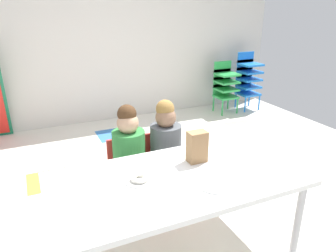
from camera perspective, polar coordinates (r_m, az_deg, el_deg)
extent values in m
cube|color=silver|center=(2.85, 0.33, -14.40)|extent=(5.73, 4.98, 0.02)
cube|color=orange|center=(3.43, -20.28, -9.02)|extent=(0.43, 0.43, 0.00)
cube|color=silver|center=(5.01, 17.57, 0.81)|extent=(0.43, 0.43, 0.00)
cube|color=#336BB2|center=(4.35, -9.59, -1.49)|extent=(0.43, 0.43, 0.00)
cube|color=gray|center=(4.73, 13.46, 0.06)|extent=(0.43, 0.43, 0.00)
cube|color=beige|center=(4.72, -12.80, 15.52)|extent=(5.73, 0.10, 2.47)
cube|color=white|center=(2.07, 1.67, -9.44)|extent=(1.60, 0.83, 0.04)
cylinder|color=#B2B2B7|center=(2.38, 22.12, -15.46)|extent=(0.05, 0.05, 0.58)
cylinder|color=#B2B2B7|center=(2.37, -18.93, -15.04)|extent=(0.05, 0.05, 0.58)
cylinder|color=#B2B2B7|center=(2.81, 11.86, -8.26)|extent=(0.05, 0.05, 0.58)
cube|color=red|center=(2.69, -6.72, -9.12)|extent=(0.32, 0.30, 0.03)
cube|color=red|center=(2.74, -7.83, -4.96)|extent=(0.29, 0.02, 0.30)
cylinder|color=#2D7A38|center=(2.58, -6.93, -4.89)|extent=(0.33, 0.33, 0.38)
sphere|color=tan|center=(2.48, -7.19, 0.52)|extent=(0.17, 0.17, 0.17)
sphere|color=#472D19|center=(2.47, -7.34, 2.13)|extent=(0.15, 0.15, 0.15)
cylinder|color=red|center=(2.63, -8.67, -13.84)|extent=(0.02, 0.02, 0.28)
cylinder|color=red|center=(2.70, -2.82, -12.58)|extent=(0.02, 0.02, 0.28)
cylinder|color=red|center=(2.84, -10.16, -11.05)|extent=(0.02, 0.02, 0.28)
cylinder|color=red|center=(2.91, -4.74, -9.97)|extent=(0.02, 0.02, 0.28)
cube|color=red|center=(2.78, -0.38, -7.82)|extent=(0.32, 0.30, 0.03)
cube|color=red|center=(2.84, -1.62, -3.84)|extent=(0.29, 0.02, 0.30)
cylinder|color=#4C5156|center=(2.68, -0.39, -3.70)|extent=(0.30, 0.30, 0.38)
sphere|color=#8C664C|center=(2.59, -0.40, 1.54)|extent=(0.17, 0.17, 0.17)
sphere|color=olive|center=(2.58, -0.52, 3.09)|extent=(0.15, 0.15, 0.15)
cylinder|color=red|center=(2.71, -2.00, -12.39)|extent=(0.02, 0.02, 0.28)
cylinder|color=red|center=(2.81, 3.38, -11.09)|extent=(0.02, 0.02, 0.28)
cylinder|color=red|center=(2.92, -3.98, -9.81)|extent=(0.02, 0.02, 0.28)
cylinder|color=red|center=(3.01, 1.08, -8.71)|extent=(0.02, 0.02, 0.28)
cube|color=green|center=(5.19, 10.26, 5.17)|extent=(0.32, 0.30, 0.03)
cube|color=green|center=(5.28, 9.47, 6.50)|extent=(0.30, 0.02, 0.18)
cube|color=green|center=(5.16, 10.34, 6.45)|extent=(0.32, 0.30, 0.03)
cube|color=green|center=(5.25, 9.54, 7.76)|extent=(0.30, 0.02, 0.18)
cube|color=green|center=(5.13, 10.43, 7.75)|extent=(0.32, 0.30, 0.03)
cube|color=green|center=(5.23, 9.62, 9.04)|extent=(0.30, 0.02, 0.18)
cube|color=green|center=(5.11, 10.52, 9.06)|extent=(0.32, 0.30, 0.03)
cube|color=green|center=(5.20, 9.70, 10.34)|extent=(0.30, 0.02, 0.18)
cylinder|color=green|center=(5.05, 9.67, 3.22)|extent=(0.02, 0.02, 0.26)
cylinder|color=green|center=(5.20, 12.24, 3.57)|extent=(0.02, 0.02, 0.26)
cylinder|color=green|center=(5.25, 8.11, 4.01)|extent=(0.02, 0.02, 0.26)
cylinder|color=green|center=(5.40, 10.63, 4.34)|extent=(0.02, 0.02, 0.26)
cube|color=blue|center=(5.44, 14.05, 5.60)|extent=(0.32, 0.30, 0.03)
cube|color=blue|center=(5.53, 13.25, 6.87)|extent=(0.30, 0.02, 0.18)
cube|color=blue|center=(5.41, 14.16, 6.83)|extent=(0.32, 0.30, 0.03)
cube|color=blue|center=(5.50, 13.35, 8.08)|extent=(0.30, 0.02, 0.18)
cube|color=blue|center=(5.38, 14.28, 8.06)|extent=(0.32, 0.30, 0.03)
cube|color=blue|center=(5.47, 13.46, 9.30)|extent=(0.30, 0.02, 0.18)
cube|color=blue|center=(5.36, 14.39, 9.31)|extent=(0.32, 0.30, 0.03)
cube|color=blue|center=(5.45, 13.56, 10.54)|extent=(0.30, 0.02, 0.18)
cube|color=blue|center=(5.34, 14.51, 10.57)|extent=(0.32, 0.30, 0.03)
cube|color=blue|center=(5.43, 13.67, 11.78)|extent=(0.30, 0.02, 0.18)
cylinder|color=blue|center=(5.29, 13.58, 3.76)|extent=(0.02, 0.02, 0.26)
cylinder|color=blue|center=(5.46, 15.93, 4.07)|extent=(0.02, 0.02, 0.26)
cylinder|color=blue|center=(5.49, 11.95, 4.51)|extent=(0.02, 0.02, 0.26)
cylinder|color=blue|center=(5.66, 14.26, 4.79)|extent=(0.02, 0.02, 0.26)
cube|color=#9E754C|center=(2.21, 5.20, -3.69)|extent=(0.13, 0.09, 0.22)
cylinder|color=white|center=(2.01, -5.07, -9.67)|extent=(0.18, 0.18, 0.01)
cylinder|color=white|center=(1.97, 8.23, -10.50)|extent=(0.18, 0.18, 0.01)
torus|color=white|center=(2.00, -5.09, -9.16)|extent=(0.12, 0.12, 0.03)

